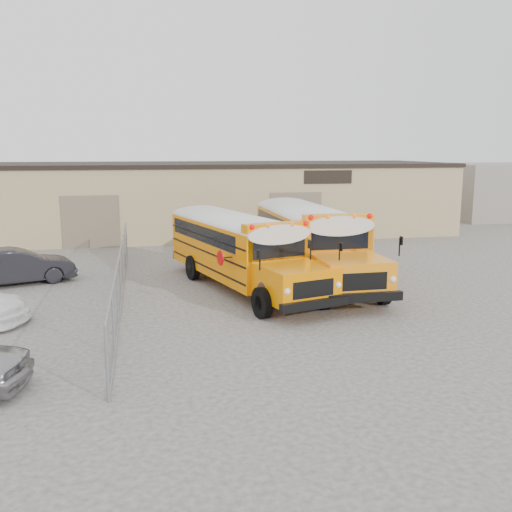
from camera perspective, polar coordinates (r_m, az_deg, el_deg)
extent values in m
plane|color=#4A4743|center=(19.79, 4.15, -5.71)|extent=(120.00, 120.00, 0.00)
cube|color=tan|center=(38.77, -3.71, 5.72)|extent=(30.00, 10.00, 4.50)
cube|color=black|center=(38.64, -3.75, 9.12)|extent=(30.20, 10.20, 0.25)
cube|color=black|center=(35.11, 7.22, 7.85)|extent=(3.00, 0.08, 0.80)
cube|color=brown|center=(33.64, -16.17, 3.29)|extent=(3.20, 0.08, 3.00)
cube|color=brown|center=(34.73, 3.99, 3.90)|extent=(3.20, 0.08, 3.00)
cylinder|color=gray|center=(13.17, -14.67, -10.45)|extent=(0.07, 0.07, 1.80)
cylinder|color=gray|center=(16.01, -14.08, -6.62)|extent=(0.07, 0.07, 1.80)
cylinder|color=gray|center=(18.89, -13.68, -3.95)|extent=(0.07, 0.07, 1.80)
cylinder|color=gray|center=(21.81, -13.38, -1.99)|extent=(0.07, 0.07, 1.80)
cylinder|color=gray|center=(24.75, -13.16, -0.50)|extent=(0.07, 0.07, 1.80)
cylinder|color=gray|center=(27.70, -12.98, 0.68)|extent=(0.07, 0.07, 1.80)
cylinder|color=gray|center=(30.66, -12.84, 1.63)|extent=(0.07, 0.07, 1.80)
cylinder|color=gray|center=(21.64, -13.48, 0.28)|extent=(0.05, 18.00, 0.05)
cylinder|color=gray|center=(22.01, -13.29, -4.15)|extent=(0.05, 18.00, 0.05)
cube|color=gray|center=(21.81, -13.38, -1.99)|extent=(0.02, 18.00, 1.70)
cube|color=gray|center=(51.45, 23.32, 6.03)|extent=(10.00, 8.00, 4.40)
cube|color=orange|center=(29.22, -7.36, 2.73)|extent=(4.57, 8.18, 2.10)
cube|color=orange|center=(24.69, -3.38, 0.26)|extent=(2.78, 2.78, 1.18)
cube|color=black|center=(25.57, -4.44, 2.99)|extent=(2.04, 0.63, 0.77)
cube|color=silver|center=(29.08, -7.41, 5.07)|extent=(4.60, 8.26, 0.41)
cube|color=orange|center=(25.70, -4.67, 4.47)|extent=(2.55, 1.17, 0.37)
sphere|color=#E50705|center=(25.08, -6.74, 4.56)|extent=(0.20, 0.20, 0.20)
sphere|color=#E50705|center=(25.90, -2.27, 4.82)|extent=(0.20, 0.20, 0.20)
sphere|color=orange|center=(25.29, -5.48, 4.64)|extent=(0.20, 0.20, 0.20)
sphere|color=orange|center=(25.66, -3.47, 4.75)|extent=(0.20, 0.20, 0.20)
cube|color=black|center=(23.70, -2.19, -1.31)|extent=(2.47, 0.90, 0.29)
cube|color=black|center=(33.06, -9.64, 1.96)|extent=(2.47, 0.88, 0.29)
cube|color=black|center=(29.23, -7.35, 2.58)|extent=(4.57, 8.04, 0.06)
cube|color=black|center=(29.44, -7.59, 3.93)|extent=(4.27, 7.01, 0.63)
cylinder|color=black|center=(24.45, -6.09, -1.29)|extent=(0.56, 1.10, 1.06)
cylinder|color=black|center=(25.40, -0.95, -0.78)|extent=(0.56, 1.10, 1.06)
cylinder|color=black|center=(30.47, -10.46, 0.96)|extent=(0.56, 1.10, 1.06)
cylinder|color=black|center=(31.24, -6.18, 1.32)|extent=(0.56, 1.10, 1.06)
cylinder|color=#BF0505|center=(26.15, -8.97, 2.04)|extent=(0.19, 0.56, 0.57)
cube|color=orange|center=(31.50, 1.64, 3.55)|extent=(2.82, 8.28, 2.23)
cube|color=orange|center=(26.49, 4.35, 1.11)|extent=(2.42, 2.42, 1.25)
cube|color=black|center=(27.49, 3.67, 3.81)|extent=(2.23, 0.09, 0.81)
cube|color=silver|center=(31.37, 1.65, 5.87)|extent=(2.82, 8.37, 0.43)
cube|color=orange|center=(27.65, 3.54, 5.28)|extent=(2.67, 0.58, 0.39)
sphere|color=#E50705|center=(27.12, 1.36, 5.46)|extent=(0.22, 0.22, 0.22)
sphere|color=#E50705|center=(27.73, 5.97, 5.52)|extent=(0.22, 0.22, 0.22)
sphere|color=orange|center=(27.27, 2.65, 5.48)|extent=(0.22, 0.22, 0.22)
sphere|color=orange|center=(27.55, 4.72, 5.51)|extent=(0.22, 0.22, 0.22)
cube|color=black|center=(25.37, 5.14, -0.46)|extent=(2.66, 0.27, 0.30)
cube|color=black|center=(35.68, 0.04, 2.80)|extent=(2.66, 0.25, 0.30)
cube|color=black|center=(31.51, 1.64, 3.41)|extent=(2.86, 8.12, 0.07)
cube|color=black|center=(31.75, 1.51, 4.74)|extent=(2.83, 6.98, 0.67)
cylinder|color=black|center=(26.38, 1.56, -0.28)|extent=(0.32, 1.13, 1.13)
cylinder|color=black|center=(27.10, 6.88, -0.06)|extent=(0.32, 1.13, 1.13)
cylinder|color=black|center=(32.98, -1.23, 1.93)|extent=(0.32, 1.13, 1.13)
cylinder|color=black|center=(33.56, 3.11, 2.06)|extent=(0.32, 1.13, 1.13)
cylinder|color=#BF0505|center=(28.36, -0.64, 3.04)|extent=(0.04, 0.61, 0.61)
cube|color=black|center=(19.38, 1.46, -4.69)|extent=(0.97, 0.90, 0.88)
sphere|color=black|center=(19.28, 1.46, -3.56)|extent=(0.96, 0.96, 0.96)
imported|color=black|center=(25.75, -22.76, -0.97)|extent=(4.83, 2.99, 1.50)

